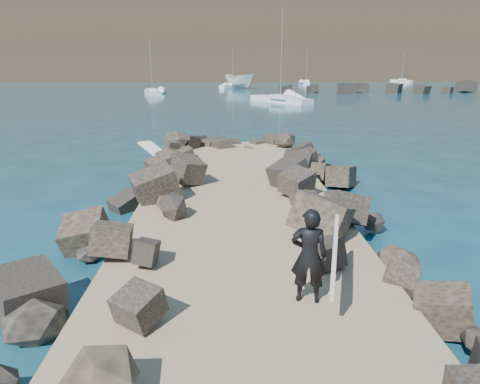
{
  "coord_description": "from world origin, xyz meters",
  "views": [
    {
      "loc": [
        -0.3,
        -11.53,
        4.74
      ],
      "look_at": [
        0.0,
        -1.0,
        1.5
      ],
      "focal_mm": 32.0,
      "sensor_mm": 36.0,
      "label": 1
    }
  ],
  "objects_px": {
    "surfboard_resting": "(157,155)",
    "boat_imported": "(240,81)",
    "surfer_with_board": "(313,255)",
    "sailboat_c": "(280,100)"
  },
  "relations": [
    {
      "from": "surfboard_resting",
      "to": "boat_imported",
      "type": "bearing_deg",
      "value": 49.41
    },
    {
      "from": "surfer_with_board",
      "to": "sailboat_c",
      "type": "distance_m",
      "value": 44.6
    },
    {
      "from": "surfboard_resting",
      "to": "surfer_with_board",
      "type": "bearing_deg",
      "value": -103.16
    },
    {
      "from": "surfer_with_board",
      "to": "sailboat_c",
      "type": "bearing_deg",
      "value": 83.86
    },
    {
      "from": "boat_imported",
      "to": "surfboard_resting",
      "type": "bearing_deg",
      "value": -135.97
    },
    {
      "from": "surfboard_resting",
      "to": "surfer_with_board",
      "type": "distance_m",
      "value": 11.49
    },
    {
      "from": "sailboat_c",
      "to": "surfboard_resting",
      "type": "bearing_deg",
      "value": -105.23
    },
    {
      "from": "boat_imported",
      "to": "surfer_with_board",
      "type": "bearing_deg",
      "value": -131.72
    },
    {
      "from": "surfer_with_board",
      "to": "sailboat_c",
      "type": "xyz_separation_m",
      "value": [
        4.77,
        44.33,
        -1.13
      ]
    },
    {
      "from": "surfboard_resting",
      "to": "sailboat_c",
      "type": "height_order",
      "value": "sailboat_c"
    }
  ]
}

